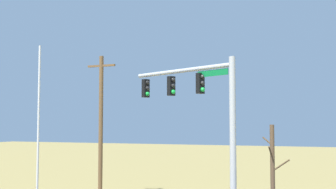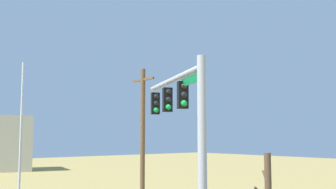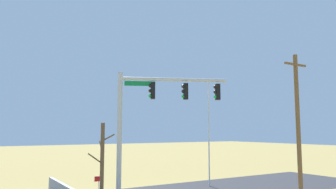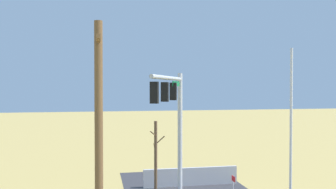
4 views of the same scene
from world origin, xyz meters
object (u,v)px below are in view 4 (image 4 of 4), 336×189
at_px(bare_tree, 156,156).
at_px(open_sign, 233,181).
at_px(signal_mast, 174,113).
at_px(utility_pole, 99,156).
at_px(flagpole, 291,156).

bearing_deg(bare_tree, open_sign, -108.24).
distance_m(signal_mast, open_sign, 6.18).
distance_m(bare_tree, open_sign, 5.03).
bearing_deg(signal_mast, bare_tree, 9.60).
height_order(utility_pole, open_sign, utility_pole).
xyz_separation_m(signal_mast, flagpole, (-6.80, -3.13, -1.20)).
height_order(signal_mast, bare_tree, signal_mast).
xyz_separation_m(flagpole, bare_tree, (9.88, 3.65, -1.76)).
xyz_separation_m(bare_tree, open_sign, (-1.51, -4.59, -1.42)).
distance_m(signal_mast, bare_tree, 4.30).
bearing_deg(open_sign, bare_tree, 71.76).
distance_m(flagpole, bare_tree, 10.67).
bearing_deg(utility_pole, open_sign, -40.63).
bearing_deg(open_sign, flagpole, 173.61).
xyz_separation_m(flagpole, open_sign, (8.36, -0.94, -3.18)).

